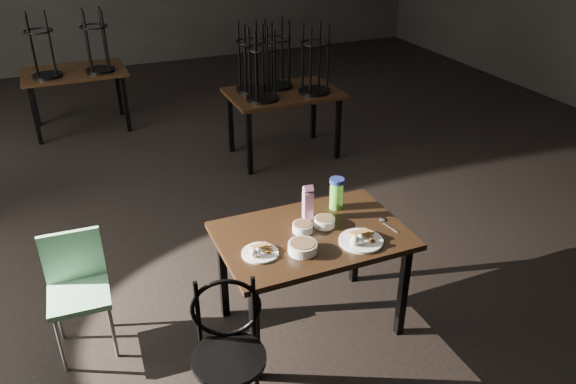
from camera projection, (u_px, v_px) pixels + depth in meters
name	position (u px, v px, depth m)	size (l,w,h in m)	color
main_table	(312.00, 243.00, 3.63)	(1.20, 0.80, 0.75)	black
plate_left	(260.00, 251.00, 3.38)	(0.22, 0.22, 0.07)	white
plate_right	(361.00, 239.00, 3.49)	(0.28, 0.28, 0.09)	white
bowl_near	(303.00, 227.00, 3.60)	(0.13, 0.13, 0.05)	white
bowl_far	(324.00, 222.00, 3.66)	(0.14, 0.14, 0.05)	white
bowl_big	(302.00, 247.00, 3.39)	(0.18, 0.18, 0.06)	white
juice_carton	(308.00, 203.00, 3.70)	(0.07, 0.07, 0.25)	#8D1966
water_bottle	(336.00, 193.00, 3.82)	(0.11, 0.11, 0.22)	#73E543
spoon	(383.00, 220.00, 3.72)	(0.05, 0.21, 0.01)	silver
bentwood_chair	(228.00, 343.00, 3.06)	(0.44, 0.44, 0.86)	black
school_chair	(77.00, 283.00, 3.56)	(0.39, 0.39, 0.81)	#6CA981
bg_table_right	(281.00, 87.00, 6.07)	(1.20, 0.80, 1.48)	black
bg_table_far	(74.00, 71.00, 6.77)	(1.20, 0.80, 1.48)	black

